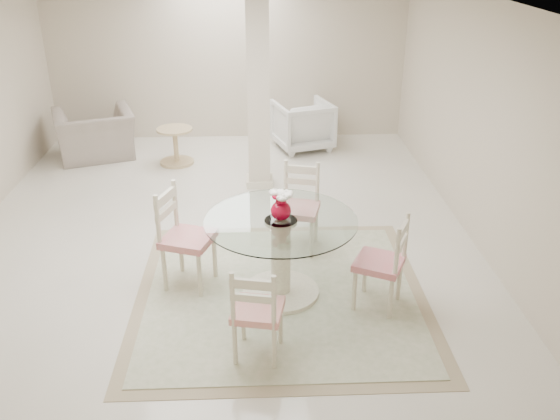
{
  "coord_description": "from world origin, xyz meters",
  "views": [
    {
      "loc": [
        0.46,
        -6.59,
        3.35
      ],
      "look_at": [
        0.68,
        -1.36,
        0.85
      ],
      "focal_mm": 38.0,
      "sensor_mm": 36.0,
      "label": 1
    }
  ],
  "objects_px": {
    "column": "(258,92)",
    "dining_chair_west": "(181,230)",
    "armchair_white": "(303,125)",
    "dining_table": "(281,257)",
    "red_vase": "(281,205)",
    "side_table": "(176,147)",
    "dining_chair_north": "(299,201)",
    "recliner_taupe": "(95,134)",
    "dining_chair_south": "(256,307)",
    "dining_chair_east": "(387,257)"
  },
  "relations": [
    {
      "from": "recliner_taupe",
      "to": "dining_chair_north",
      "type": "bearing_deg",
      "value": 115.09
    },
    {
      "from": "dining_chair_east",
      "to": "dining_chair_west",
      "type": "xyz_separation_m",
      "value": [
        -1.98,
        0.52,
        0.05
      ]
    },
    {
      "from": "dining_table",
      "to": "armchair_white",
      "type": "relative_size",
      "value": 1.66
    },
    {
      "from": "dining_chair_east",
      "to": "side_table",
      "type": "distance_m",
      "value": 4.72
    },
    {
      "from": "red_vase",
      "to": "column",
      "type": "bearing_deg",
      "value": 93.71
    },
    {
      "from": "red_vase",
      "to": "recliner_taupe",
      "type": "height_order",
      "value": "red_vase"
    },
    {
      "from": "dining_chair_west",
      "to": "side_table",
      "type": "distance_m",
      "value": 3.54
    },
    {
      "from": "dining_chair_east",
      "to": "recliner_taupe",
      "type": "height_order",
      "value": "dining_chair_east"
    },
    {
      "from": "dining_chair_east",
      "to": "side_table",
      "type": "relative_size",
      "value": 1.87
    },
    {
      "from": "dining_chair_east",
      "to": "armchair_white",
      "type": "height_order",
      "value": "dining_chair_east"
    },
    {
      "from": "red_vase",
      "to": "dining_chair_south",
      "type": "xyz_separation_m",
      "value": [
        -0.25,
        -0.98,
        -0.46
      ]
    },
    {
      "from": "dining_table",
      "to": "recliner_taupe",
      "type": "relative_size",
      "value": 1.25
    },
    {
      "from": "column",
      "to": "dining_chair_north",
      "type": "distance_m",
      "value": 2.07
    },
    {
      "from": "column",
      "to": "recliner_taupe",
      "type": "xyz_separation_m",
      "value": [
        -2.6,
        1.22,
        -0.97
      ]
    },
    {
      "from": "dining_chair_north",
      "to": "recliner_taupe",
      "type": "height_order",
      "value": "dining_chair_north"
    },
    {
      "from": "armchair_white",
      "to": "dining_table",
      "type": "bearing_deg",
      "value": 65.35
    },
    {
      "from": "column",
      "to": "dining_chair_west",
      "type": "height_order",
      "value": "column"
    },
    {
      "from": "recliner_taupe",
      "to": "dining_chair_east",
      "type": "bearing_deg",
      "value": 111.55
    },
    {
      "from": "column",
      "to": "dining_chair_west",
      "type": "distance_m",
      "value": 2.82
    },
    {
      "from": "armchair_white",
      "to": "side_table",
      "type": "bearing_deg",
      "value": -0.11
    },
    {
      "from": "dining_chair_north",
      "to": "recliner_taupe",
      "type": "distance_m",
      "value": 4.34
    },
    {
      "from": "column",
      "to": "recliner_taupe",
      "type": "height_order",
      "value": "column"
    },
    {
      "from": "armchair_white",
      "to": "dining_chair_north",
      "type": "bearing_deg",
      "value": 67.45
    },
    {
      "from": "dining_chair_north",
      "to": "side_table",
      "type": "bearing_deg",
      "value": 135.86
    },
    {
      "from": "armchair_white",
      "to": "side_table",
      "type": "relative_size",
      "value": 1.54
    },
    {
      "from": "dining_table",
      "to": "column",
      "type": "bearing_deg",
      "value": 93.64
    },
    {
      "from": "dining_chair_east",
      "to": "dining_chair_south",
      "type": "bearing_deg",
      "value": -33.4
    },
    {
      "from": "dining_chair_south",
      "to": "armchair_white",
      "type": "bearing_deg",
      "value": -87.19
    },
    {
      "from": "red_vase",
      "to": "dining_chair_north",
      "type": "relative_size",
      "value": 0.27
    },
    {
      "from": "side_table",
      "to": "recliner_taupe",
      "type": "bearing_deg",
      "value": 165.74
    },
    {
      "from": "armchair_white",
      "to": "recliner_taupe",
      "type": "bearing_deg",
      "value": -12.34
    },
    {
      "from": "dining_chair_north",
      "to": "dining_chair_west",
      "type": "height_order",
      "value": "dining_chair_west"
    },
    {
      "from": "dining_table",
      "to": "armchair_white",
      "type": "distance_m",
      "value": 4.42
    },
    {
      "from": "red_vase",
      "to": "dining_chair_west",
      "type": "distance_m",
      "value": 1.1
    },
    {
      "from": "dining_chair_north",
      "to": "armchair_white",
      "type": "height_order",
      "value": "dining_chair_north"
    },
    {
      "from": "column",
      "to": "side_table",
      "type": "xyz_separation_m",
      "value": [
        -1.29,
        0.89,
        -1.09
      ]
    },
    {
      "from": "column",
      "to": "dining_chair_north",
      "type": "height_order",
      "value": "column"
    },
    {
      "from": "dining_chair_south",
      "to": "dining_chair_east",
      "type": "bearing_deg",
      "value": -138.32
    },
    {
      "from": "dining_table",
      "to": "dining_chair_east",
      "type": "xyz_separation_m",
      "value": [
        0.98,
        -0.26,
        0.13
      ]
    },
    {
      "from": "dining_chair_east",
      "to": "armchair_white",
      "type": "bearing_deg",
      "value": -148.52
    },
    {
      "from": "dining_chair_west",
      "to": "red_vase",
      "type": "bearing_deg",
      "value": -85.33
    },
    {
      "from": "column",
      "to": "armchair_white",
      "type": "distance_m",
      "value": 1.94
    },
    {
      "from": "dining_chair_north",
      "to": "side_table",
      "type": "height_order",
      "value": "dining_chair_north"
    },
    {
      "from": "dining_chair_east",
      "to": "recliner_taupe",
      "type": "bearing_deg",
      "value": -112.95
    },
    {
      "from": "dining_chair_south",
      "to": "dining_chair_west",
      "type": "bearing_deg",
      "value": -47.77
    },
    {
      "from": "dining_chair_south",
      "to": "recliner_taupe",
      "type": "distance_m",
      "value": 5.67
    },
    {
      "from": "dining_chair_north",
      "to": "armchair_white",
      "type": "distance_m",
      "value": 3.41
    },
    {
      "from": "dining_chair_west",
      "to": "dining_chair_south",
      "type": "distance_m",
      "value": 1.45
    },
    {
      "from": "dining_chair_east",
      "to": "recliner_taupe",
      "type": "relative_size",
      "value": 0.91
    },
    {
      "from": "dining_chair_east",
      "to": "dining_chair_west",
      "type": "relative_size",
      "value": 0.91
    }
  ]
}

